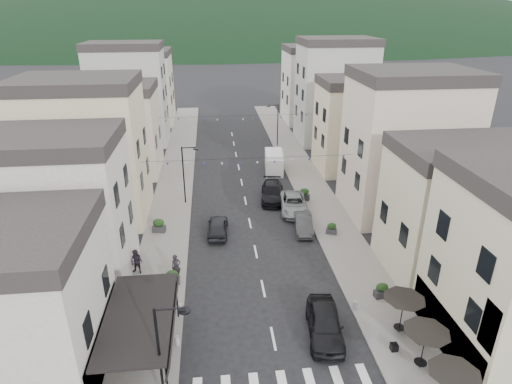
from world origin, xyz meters
The scene contains 26 objects.
sidewalk_left centered at (-7.50, 32.00, 0.06)m, with size 4.00×76.00×0.12m, color slate.
sidewalk_right centered at (7.50, 32.00, 0.06)m, with size 4.00×76.00×0.12m, color slate.
hill_backdrop centered at (0.00, 300.00, 0.00)m, with size 640.00×360.00×70.00m, color black.
boutique_awning centered at (-7.25, 5.00, 3.11)m, with size 3.77×7.50×3.28m.
buildings_row_left centered at (-14.50, 37.75, 6.12)m, with size 10.20×54.16×14.00m.
buildings_row_right centered at (14.50, 36.59, 6.32)m, with size 10.20×54.16×14.50m.
cafe_terrace centered at (7.70, 2.80, 2.36)m, with size 2.50×8.10×2.53m.
streetlamp_left_near centered at (-5.82, 2.00, 3.70)m, with size 1.70×0.56×6.00m.
streetlamp_left_far centered at (-5.82, 26.00, 3.70)m, with size 1.70×0.56×6.00m.
streetlamp_right_far centered at (5.82, 44.00, 3.70)m, with size 1.70×0.56×6.00m.
bollards centered at (0.00, 5.50, 0.42)m, with size 11.66×10.26×0.60m.
bunting_near centered at (0.00, 22.00, 5.65)m, with size 19.00×0.28×0.62m.
bunting_far centered at (0.00, 38.00, 5.65)m, with size 19.00×0.28×0.62m.
parked_car_a centered at (3.13, 6.00, 0.86)m, with size 2.02×5.03×1.71m, color black.
parked_car_b centered at (4.60, 19.07, 0.69)m, with size 1.45×4.17×1.37m, color #303032.
parked_car_c centered at (4.48, 23.12, 0.77)m, with size 2.56×5.55×1.54m, color gray.
parked_car_d centered at (2.80, 26.01, 0.80)m, with size 2.24×5.52×1.60m, color black.
parked_car_e centered at (-2.99, 19.28, 0.73)m, with size 1.73×4.31×1.47m, color black.
delivery_van centered at (4.17, 34.33, 1.21)m, with size 2.55×5.35×2.48m.
pedestrian_a centered at (-6.15, 12.81, 1.08)m, with size 0.70×0.46×1.92m, color black.
pedestrian_b centered at (-9.09, 13.75, 1.10)m, with size 0.95×0.74×1.95m, color black.
planter_la centered at (-6.40, 12.11, 0.66)m, with size 1.03×0.62×1.11m.
planter_lb centered at (-8.14, 20.06, 0.72)m, with size 1.21×0.81×1.24m.
planter_ra centered at (7.91, 9.07, 0.65)m, with size 1.04×0.67×1.09m.
planter_rb centered at (6.89, 18.11, 0.61)m, with size 1.03×0.79×1.02m.
planter_rc centered at (6.00, 25.36, 0.73)m, with size 1.27×0.99×1.25m.
Camera 1 is at (-3.19, -13.88, 18.47)m, focal length 30.00 mm.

